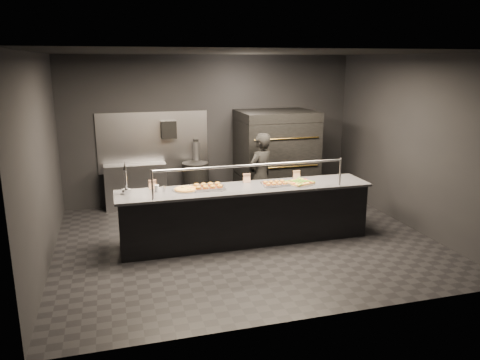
{
  "coord_description": "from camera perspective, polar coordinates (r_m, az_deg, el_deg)",
  "views": [
    {
      "loc": [
        -2.06,
        -6.92,
        2.87
      ],
      "look_at": [
        -0.04,
        0.2,
        0.99
      ],
      "focal_mm": 35.0,
      "sensor_mm": 36.0,
      "label": 1
    }
  ],
  "objects": [
    {
      "name": "room",
      "position": [
        7.39,
        0.44,
        3.54
      ],
      "size": [
        6.04,
        6.0,
        3.0
      ],
      "color": "black",
      "rests_on": "ground"
    },
    {
      "name": "slider_tray_b",
      "position": [
        7.61,
        4.33,
        -0.44
      ],
      "size": [
        0.44,
        0.34,
        0.07
      ],
      "color": "silver",
      "rests_on": "service_counter"
    },
    {
      "name": "service_counter",
      "position": [
        7.61,
        0.7,
        -4.18
      ],
      "size": [
        4.1,
        0.78,
        1.37
      ],
      "color": "black",
      "rests_on": "ground"
    },
    {
      "name": "tent_cards",
      "position": [
        7.69,
        -0.73,
        0.14
      ],
      "size": [
        2.55,
        0.04,
        0.15
      ],
      "color": "white",
      "rests_on": "service_counter"
    },
    {
      "name": "towel_dispenser",
      "position": [
        9.47,
        -8.7,
        6.09
      ],
      "size": [
        0.3,
        0.2,
        0.35
      ],
      "primitive_type": "cube",
      "color": "black",
      "rests_on": "room"
    },
    {
      "name": "pizza_oven",
      "position": [
        9.59,
        4.36,
        2.78
      ],
      "size": [
        1.5,
        1.23,
        1.91
      ],
      "color": "black",
      "rests_on": "ground"
    },
    {
      "name": "trash_bin",
      "position": [
        9.51,
        -5.43,
        -0.54
      ],
      "size": [
        0.54,
        0.54,
        0.9
      ],
      "primitive_type": "cylinder",
      "color": "black",
      "rests_on": "ground"
    },
    {
      "name": "square_pizza",
      "position": [
        7.75,
        7.28,
        -0.29
      ],
      "size": [
        0.48,
        0.48,
        0.05
      ],
      "color": "silver",
      "rests_on": "service_counter"
    },
    {
      "name": "fire_extinguisher",
      "position": [
        9.65,
        -5.36,
        3.38
      ],
      "size": [
        0.14,
        0.14,
        0.51
      ],
      "color": "#B2B2B7",
      "rests_on": "room"
    },
    {
      "name": "beer_tap",
      "position": [
        7.26,
        -13.75,
        -0.56
      ],
      "size": [
        0.13,
        0.19,
        0.51
      ],
      "color": "silver",
      "rests_on": "service_counter"
    },
    {
      "name": "worker",
      "position": [
        8.62,
        2.5,
        0.43
      ],
      "size": [
        0.71,
        0.64,
        1.62
      ],
      "primitive_type": "imported",
      "rotation": [
        0.0,
        0.0,
        3.69
      ],
      "color": "black",
      "rests_on": "ground"
    },
    {
      "name": "condiment_jar",
      "position": [
        7.31,
        -9.85,
        -1.03
      ],
      "size": [
        0.17,
        0.07,
        0.11
      ],
      "color": "silver",
      "rests_on": "service_counter"
    },
    {
      "name": "prep_shelf",
      "position": [
        9.56,
        -12.56,
        -0.75
      ],
      "size": [
        1.2,
        0.35,
        0.9
      ],
      "primitive_type": "cube",
      "color": "#99999E",
      "rests_on": "ground"
    },
    {
      "name": "round_pizza",
      "position": [
        7.34,
        -6.58,
        -1.13
      ],
      "size": [
        0.42,
        0.42,
        0.03
      ],
      "color": "silver",
      "rests_on": "service_counter"
    },
    {
      "name": "slider_tray_a",
      "position": [
        7.4,
        -3.91,
        -0.82
      ],
      "size": [
        0.58,
        0.49,
        0.08
      ],
      "color": "silver",
      "rests_on": "service_counter"
    }
  ]
}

